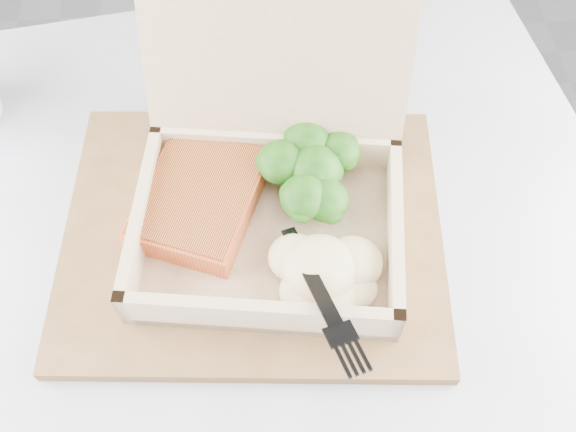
{
  "coord_description": "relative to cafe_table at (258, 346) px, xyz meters",
  "views": [
    {
      "loc": [
        0.08,
        -0.3,
        1.23
      ],
      "look_at": [
        0.11,
        -0.02,
        0.75
      ],
      "focal_mm": 40.0,
      "sensor_mm": 36.0,
      "label": 1
    }
  ],
  "objects": [
    {
      "name": "serving_tray",
      "position": [
        0.01,
        0.04,
        0.19
      ],
      "size": [
        0.37,
        0.3,
        0.01
      ],
      "primitive_type": "cube",
      "rotation": [
        0.0,
        0.0,
        -0.08
      ],
      "color": "brown",
      "rests_on": "cafe_table"
    },
    {
      "name": "cafe_table",
      "position": [
        0.0,
        0.0,
        0.0
      ],
      "size": [
        0.84,
        0.84,
        0.71
      ],
      "rotation": [
        0.0,
        0.0,
        0.14
      ],
      "color": "black",
      "rests_on": "floor"
    },
    {
      "name": "receipt",
      "position": [
        -0.01,
        0.21,
        0.18
      ],
      "size": [
        0.11,
        0.15,
        0.0
      ],
      "primitive_type": "cube",
      "rotation": [
        0.0,
        0.0,
        0.28
      ],
      "color": "white",
      "rests_on": "cafe_table"
    },
    {
      "name": "floor",
      "position": [
        -0.07,
        0.05,
        -0.53
      ],
      "size": [
        4.0,
        4.0,
        0.0
      ],
      "primitive_type": "plane",
      "color": "gray",
      "rests_on": "ground"
    },
    {
      "name": "salmon_fillet",
      "position": [
        -0.04,
        0.06,
        0.22
      ],
      "size": [
        0.13,
        0.15,
        0.03
      ],
      "primitive_type": "cube",
      "rotation": [
        0.0,
        0.0,
        -0.37
      ],
      "color": "#D14C28",
      "rests_on": "takeout_container"
    },
    {
      "name": "takeout_container",
      "position": [
        0.02,
        0.07,
        0.25
      ],
      "size": [
        0.26,
        0.27,
        0.21
      ],
      "rotation": [
        0.0,
        0.0,
        -0.14
      ],
      "color": "tan",
      "rests_on": "serving_tray"
    },
    {
      "name": "plastic_fork",
      "position": [
        0.04,
        -0.01,
        0.24
      ],
      "size": [
        0.06,
        0.16,
        0.04
      ],
      "rotation": [
        0.0,
        0.0,
        3.41
      ],
      "color": "black",
      "rests_on": "mashed_potatoes"
    },
    {
      "name": "broccoli_pile",
      "position": [
        0.06,
        0.08,
        0.23
      ],
      "size": [
        0.11,
        0.11,
        0.04
      ],
      "primitive_type": null,
      "color": "#34771A",
      "rests_on": "takeout_container"
    },
    {
      "name": "mashed_potatoes",
      "position": [
        0.06,
        -0.02,
        0.22
      ],
      "size": [
        0.1,
        0.09,
        0.03
      ],
      "primitive_type": "ellipsoid",
      "color": "beige",
      "rests_on": "takeout_container"
    }
  ]
}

